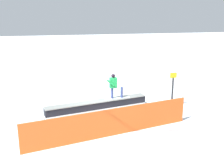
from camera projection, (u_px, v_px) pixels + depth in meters
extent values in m
plane|color=white|center=(98.00, 112.00, 14.79)|extent=(120.00, 120.00, 0.00)
cube|color=black|center=(98.00, 107.00, 14.71)|extent=(5.95, 1.54, 0.62)
cube|color=white|center=(98.00, 109.00, 14.75)|extent=(5.96, 1.55, 0.15)
cube|color=gray|center=(98.00, 101.00, 14.63)|extent=(5.96, 1.60, 0.04)
cube|color=silver|center=(117.00, 98.00, 15.11)|extent=(1.55, 0.30, 0.01)
cylinder|color=#3A488B|center=(112.00, 93.00, 14.96)|extent=(0.14, 0.14, 0.63)
cylinder|color=#3A488B|center=(122.00, 92.00, 15.10)|extent=(0.14, 0.14, 0.63)
cube|color=green|center=(113.00, 83.00, 14.82)|extent=(0.40, 0.24, 0.58)
sphere|color=black|center=(113.00, 76.00, 14.71)|extent=(0.22, 0.22, 0.22)
cylinder|color=green|center=(111.00, 83.00, 14.61)|extent=(0.47, 0.09, 0.44)
cylinder|color=green|center=(114.00, 81.00, 14.99)|extent=(0.32, 0.09, 0.54)
cube|color=orange|center=(112.00, 122.00, 11.72)|extent=(7.90, 1.44, 1.28)
cylinder|color=#262628|center=(172.00, 93.00, 15.19)|extent=(0.10, 0.10, 1.83)
cube|color=yellow|center=(173.00, 75.00, 14.92)|extent=(0.40, 0.04, 0.30)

